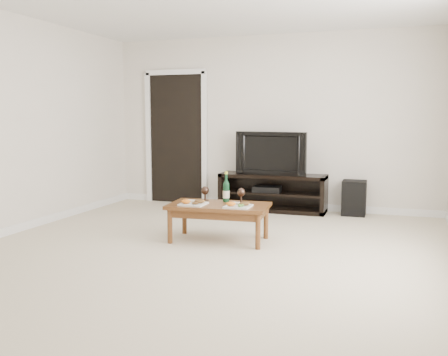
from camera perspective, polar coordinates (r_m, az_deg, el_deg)
floor at (r=5.15m, az=-2.12°, el=-8.63°), size 5.50×5.50×0.00m
back_wall at (r=7.61m, az=5.38°, el=6.33°), size 5.00×0.04×2.60m
doorway at (r=8.09m, az=-5.47°, el=4.42°), size 0.90×0.02×2.05m
media_console at (r=7.40m, az=5.58°, el=-1.66°), size 1.57×0.45×0.55m
television at (r=7.34m, az=5.63°, el=2.87°), size 1.09×0.30×0.62m
av_receiver at (r=7.41m, az=4.94°, el=-1.26°), size 0.42×0.33×0.08m
subwoofer at (r=7.31m, az=14.64°, el=-2.21°), size 0.33×0.33×0.49m
coffee_table at (r=5.61m, az=-0.59°, el=-5.11°), size 1.15×0.68×0.42m
plate_left at (r=5.54m, az=-3.52°, el=-2.71°), size 0.27×0.27×0.07m
plate_right at (r=5.38m, az=1.62°, el=-2.99°), size 0.27×0.27×0.07m
wine_bottle at (r=5.69m, az=0.25°, el=-1.00°), size 0.07×0.07×0.35m
goblet_left at (r=5.78m, az=-2.18°, el=-1.78°), size 0.09×0.09×0.17m
goblet_right at (r=5.65m, az=1.98°, el=-1.99°), size 0.09×0.09×0.17m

